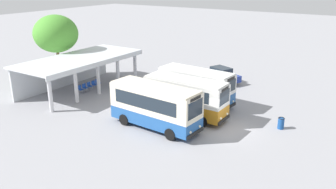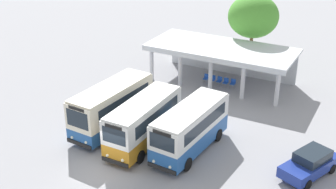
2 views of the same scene
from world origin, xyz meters
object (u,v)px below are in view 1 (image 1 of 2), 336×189
waiting_chair_middle_seat (89,85)px  litter_bin_apron (281,123)px  city_bus_second_in_row (185,96)px  waiting_chair_fourth_seat (94,84)px  city_bus_middle_cream (196,85)px  waiting_chair_end_by_column (80,89)px  city_bus_nearest_orange (155,105)px  waiting_chair_second_from_end (85,87)px  waiting_chair_fifth_seat (98,82)px  parked_car_flank (222,75)px

waiting_chair_middle_seat → litter_bin_apron: (1.13, -19.19, -0.07)m
city_bus_second_in_row → waiting_chair_fourth_seat: (1.41, 11.76, -1.29)m
city_bus_middle_cream → waiting_chair_end_by_column: bearing=108.4°
city_bus_nearest_orange → waiting_chair_second_from_end: (3.31, 10.97, -1.34)m
waiting_chair_end_by_column → waiting_chair_middle_seat: (1.27, 0.01, 0.00)m
waiting_chair_end_by_column → waiting_chair_fifth_seat: bearing=1.2°
waiting_chair_fifth_seat → parked_car_flank: bearing=-48.9°
city_bus_nearest_orange → waiting_chair_fifth_seat: size_ratio=8.70×
waiting_chair_end_by_column → waiting_chair_middle_seat: size_ratio=1.00×
city_bus_second_in_row → waiting_chair_fourth_seat: 11.91m
waiting_chair_second_from_end → litter_bin_apron: 19.28m
waiting_chair_end_by_column → waiting_chair_second_from_end: (0.64, 0.01, 0.00)m
litter_bin_apron → waiting_chair_end_by_column: bearing=97.1°
waiting_chair_second_from_end → waiting_chair_middle_seat: 0.64m
waiting_chair_middle_seat → waiting_chair_fifth_seat: same height
waiting_chair_fourth_seat → waiting_chair_fifth_seat: bearing=6.6°
city_bus_middle_cream → city_bus_second_in_row: bearing=-166.8°
city_bus_second_in_row → waiting_chair_fifth_seat: bearing=80.2°
parked_car_flank → waiting_chair_end_by_column: parked_car_flank is taller
parked_car_flank → waiting_chair_fourth_seat: parked_car_flank is taller
waiting_chair_end_by_column → waiting_chair_fourth_seat: size_ratio=1.00×
litter_bin_apron → city_bus_middle_cream: bearing=81.2°
waiting_chair_end_by_column → litter_bin_apron: size_ratio=0.96×
city_bus_middle_cream → waiting_chair_fourth_seat: 11.23m
city_bus_middle_cream → parked_car_flank: 7.85m
parked_car_flank → waiting_chair_end_by_column: (-11.41, 10.10, -0.30)m
city_bus_second_in_row → waiting_chair_middle_seat: 11.88m
city_bus_second_in_row → waiting_chair_middle_seat: (0.77, 11.78, -1.29)m
waiting_chair_fourth_seat → litter_bin_apron: bearing=-88.5°
waiting_chair_fourth_seat → waiting_chair_fifth_seat: (0.64, 0.07, 0.00)m
city_bus_middle_cream → waiting_chair_fifth_seat: 11.22m
city_bus_middle_cream → waiting_chair_fourth_seat: bearing=99.1°
waiting_chair_end_by_column → waiting_chair_fourth_seat: bearing=-0.6°
city_bus_nearest_orange → waiting_chair_fourth_seat: size_ratio=8.70×
parked_car_flank → waiting_chair_middle_seat: size_ratio=5.24×
city_bus_nearest_orange → waiting_chair_middle_seat: size_ratio=8.70×
parked_car_flank → city_bus_nearest_orange: bearing=-176.5°
city_bus_second_in_row → waiting_chair_middle_seat: size_ratio=8.29×
parked_car_flank → waiting_chair_fifth_seat: size_ratio=5.24×
litter_bin_apron → parked_car_flank: bearing=45.3°
city_bus_middle_cream → waiting_chair_middle_seat: (-2.39, 11.04, -1.26)m
city_bus_second_in_row → parked_car_flank: 11.08m
waiting_chair_fourth_seat → litter_bin_apron: litter_bin_apron is taller
waiting_chair_end_by_column → city_bus_nearest_orange: bearing=-103.7°
parked_car_flank → litter_bin_apron: bearing=-134.7°
waiting_chair_fourth_seat → waiting_chair_middle_seat: bearing=177.7°
city_bus_second_in_row → waiting_chair_second_from_end: 11.86m
city_bus_second_in_row → waiting_chair_middle_seat: bearing=86.2°
city_bus_second_in_row → city_bus_middle_cream: size_ratio=0.99×
waiting_chair_second_from_end → litter_bin_apron: (1.76, -19.20, -0.07)m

